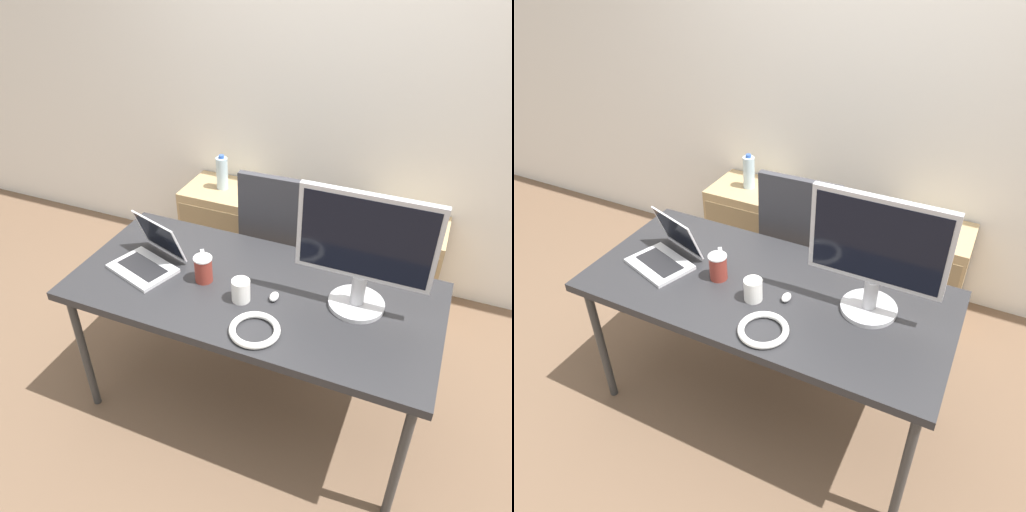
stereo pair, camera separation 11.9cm
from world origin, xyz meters
The scene contains 14 objects.
ground_plane centered at (0.00, 0.00, 0.00)m, with size 14.00×14.00×0.00m, color brown.
wall_back centered at (0.00, 1.37, 1.30)m, with size 10.00×0.05×2.60m.
desk centered at (0.00, 0.00, 0.72)m, with size 1.66×0.77×0.78m.
office_chair centered at (-0.07, 0.68, 0.41)m, with size 0.56×0.57×1.09m.
cabinet_left centered at (-0.71, 1.13, 0.30)m, with size 0.51×0.41×0.60m.
cabinet_right centered at (0.52, 1.13, 0.30)m, with size 0.51×0.41×0.60m.
water_bottle centered at (-0.71, 1.13, 0.71)m, with size 0.08×0.08×0.24m.
laptop_center centered at (-0.52, -0.03, 0.82)m, with size 0.35×0.36×0.22m.
monitor centered at (0.45, 0.06, 1.06)m, with size 0.55×0.24×0.54m.
mouse centered at (0.12, -0.04, 0.79)m, with size 0.04×0.06×0.03m.
coffee_cup_white centered at (-0.01, -0.09, 0.83)m, with size 0.08×0.08×0.10m.
coffee_cup_brown centered at (-0.23, -0.03, 0.84)m, with size 0.09×0.09×0.13m.
cable_coil centered at (0.12, -0.26, 0.79)m, with size 0.21×0.21×0.03m.
scissors centered at (-0.29, 0.09, 0.78)m, with size 0.12×0.15×0.01m.
Camera 2 is at (0.80, -1.55, 2.18)m, focal length 35.00 mm.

